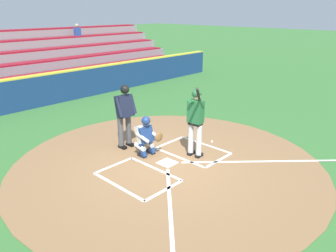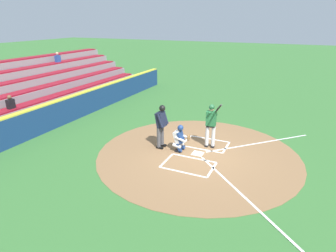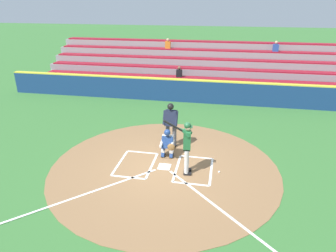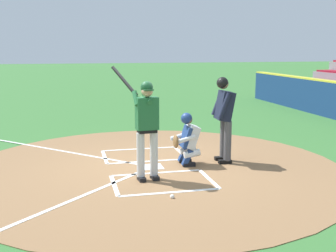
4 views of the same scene
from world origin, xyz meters
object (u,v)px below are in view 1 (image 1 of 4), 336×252
(batter, at_px, (196,118))
(plate_umpire, at_px, (125,112))
(baseball, at_px, (212,142))
(catcher, at_px, (146,135))

(batter, relative_size, plate_umpire, 1.14)
(plate_umpire, bearing_deg, baseball, 140.50)
(catcher, height_order, baseball, catcher)
(batter, xyz_separation_m, catcher, (0.83, -1.03, -0.51))
(batter, relative_size, baseball, 28.76)
(baseball, bearing_deg, catcher, -22.37)
(batter, height_order, plate_umpire, batter)
(batter, xyz_separation_m, baseball, (-1.11, -0.23, -1.06))
(batter, distance_m, catcher, 1.42)
(catcher, relative_size, plate_umpire, 0.61)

